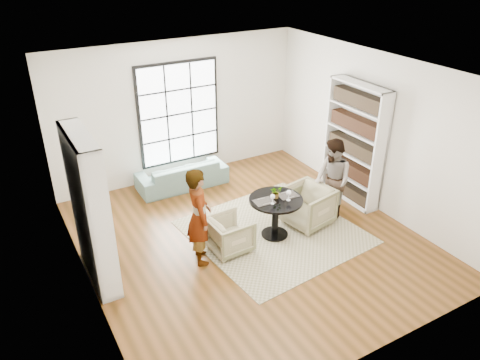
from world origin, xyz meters
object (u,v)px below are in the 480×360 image
pedestal_table (275,209)px  wine_glass_right (289,193)px  person_left (199,216)px  wine_glass_left (273,197)px  armchair_right (307,206)px  person_right (332,180)px  sofa (182,174)px  armchair_left (230,234)px  flower_centerpiece (276,192)px

pedestal_table → wine_glass_right: (0.16, -0.14, 0.35)m
person_left → wine_glass_left: size_ratio=9.19×
armchair_right → wine_glass_right: size_ratio=4.14×
armchair_right → person_left: bearing=-100.8°
person_right → armchair_right: bearing=-81.7°
sofa → armchair_left: bearing=85.4°
armchair_left → wine_glass_right: (1.07, -0.16, 0.58)m
pedestal_table → person_left: person_left is taller
pedestal_table → wine_glass_left: (-0.14, -0.11, 0.34)m
armchair_right → flower_centerpiece: flower_centerpiece is taller
person_right → flower_centerpiece: (-1.26, -0.00, 0.08)m
armchair_left → wine_glass_left: wine_glass_left is taller
armchair_right → wine_glass_left: bearing=-91.9°
pedestal_table → person_right: person_right is taller
sofa → armchair_left: size_ratio=2.79×
pedestal_table → armchair_left: 0.94m
person_right → wine_glass_right: size_ratio=7.92×
wine_glass_left → sofa: bearing=101.4°
wine_glass_left → flower_centerpiece: 0.22m
person_left → wine_glass_right: person_left is taller
person_left → sofa: bearing=-2.9°
pedestal_table → flower_centerpiece: flower_centerpiece is taller
armchair_left → wine_glass_right: bearing=-101.1°
person_right → wine_glass_right: person_right is taller
person_left → person_right: 2.74m
wine_glass_left → wine_glass_right: (0.31, -0.04, 0.01)m
wine_glass_right → flower_centerpiece: flower_centerpiece is taller
armchair_right → person_right: 0.69m
armchair_right → wine_glass_left: (-0.88, -0.15, 0.51)m
armchair_left → armchair_right: (1.64, 0.02, 0.06)m
person_left → armchair_left: bearing=-76.1°
person_left → person_right: (2.74, 0.02, -0.05)m
person_left → armchair_right: bearing=-75.4°
sofa → person_right: person_right is taller
pedestal_table → armchair_right: (0.73, 0.04, -0.17)m
armchair_left → person_right: size_ratio=0.44×
wine_glass_right → flower_centerpiece: (-0.14, 0.18, -0.03)m
armchair_left → armchair_right: armchair_right is taller
pedestal_table → person_right: size_ratio=0.60×
wine_glass_right → flower_centerpiece: size_ratio=0.90×
armchair_right → flower_centerpiece: (-0.71, -0.00, 0.49)m
pedestal_table → wine_glass_right: wine_glass_right is taller
sofa → wine_glass_right: bearing=107.7°
person_left → wine_glass_left: person_left is taller
person_left → flower_centerpiece: 1.48m
armchair_right → flower_centerpiece: size_ratio=3.71×
sofa → wine_glass_left: bearing=101.8°
sofa → armchair_left: armchair_left is taller
sofa → armchair_right: armchair_right is taller
sofa → wine_glass_right: (0.84, -2.72, 0.61)m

